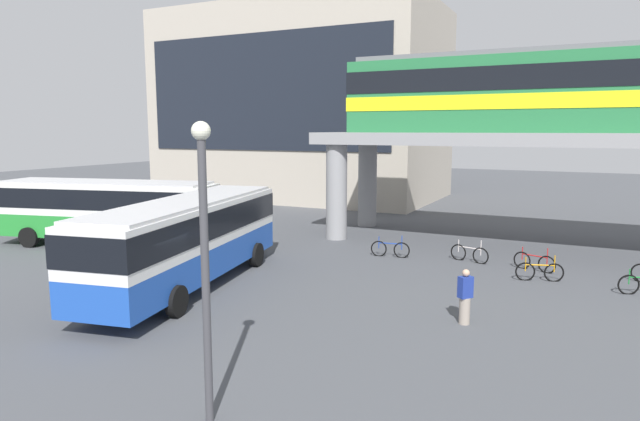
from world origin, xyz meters
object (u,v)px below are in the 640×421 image
Objects in this scene: station_building at (303,106)px; bicycle_red at (534,262)px; bus_secondary at (106,206)px; bicycle_blue at (390,249)px; train at (572,90)px; pedestrian_near_building at (465,298)px; bus_main at (188,234)px; bicycle_silver at (469,254)px; bicycle_orange at (540,272)px.

bicycle_red is at bearing -42.27° from station_building.
bicycle_red is (19.55, 4.07, -1.63)m from bus_secondary.
bicycle_blue is 1.05× the size of bicycle_red.
train is 8.65m from bicycle_red.
station_building is 24.99m from bicycle_blue.
bicycle_blue is 6.11m from bicycle_red.
station_building is 23.52m from bus_secondary.
pedestrian_near_building is at bearing -56.57° from bicycle_blue.
train is 12.57× the size of bicycle_red.
train is 1.89× the size of bus_main.
station_building reaches higher than bicycle_silver.
pedestrian_near_building reaches higher than bicycle_red.
station_building is 12.76× the size of bicycle_blue.
bus_main is 6.57× the size of bicycle_orange.
bicycle_blue is at bearing 15.84° from bus_secondary.
bus_main is (9.44, -26.81, -5.73)m from station_building.
pedestrian_near_building is (18.29, -3.52, -1.21)m from bus_secondary.
station_building is 25.58m from train.
train is 12.01× the size of bicycle_blue.
bicycle_red is 7.71m from pedestrian_near_building.
station_building is at bearing 134.31° from bicycle_silver.
bicycle_red is (-0.83, -4.75, -7.18)m from train.
bicycle_orange is (3.03, -1.95, 0.00)m from bicycle_silver.
bicycle_blue is at bearing -52.63° from station_building.
bus_secondary is at bearing 154.39° from bus_main.
train reaches higher than bicycle_orange.
bicycle_silver is at bearing 100.20° from pedestrian_near_building.
bicycle_blue is at bearing 57.17° from bus_main.
bicycle_orange is (20.93, -20.29, -7.36)m from station_building.
bus_main is at bearing -70.60° from station_building.
bus_main reaches higher than pedestrian_near_building.
bus_secondary is 6.50× the size of bicycle_silver.
bus_main is 6.36× the size of bicycle_blue.
pedestrian_near_building reaches higher than bicycle_silver.
bus_main reaches higher than bicycle_blue.
train is (21.42, -13.97, -0.18)m from station_building.
station_building is 28.79m from bicycle_red.
station_building reaches higher than bicycle_orange.
bicycle_silver is (8.46, 8.47, -1.63)m from bus_main.
bus_secondary reaches higher than pedestrian_near_building.
bicycle_orange is (-0.49, -6.32, -7.18)m from train.
pedestrian_near_building is (-2.08, -12.34, -6.76)m from train.
bus_main is at bearing -144.05° from bicycle_red.
bicycle_red is (11.16, 8.09, -1.63)m from bus_main.
station_building reaches higher than bus_secondary.
station_building is at bearing 127.37° from bicycle_blue.
bus_secondary is (-20.37, -8.82, -5.55)m from train.
bus_secondary reaches higher than bicycle_red.
bicycle_silver is (17.91, -18.34, -7.36)m from station_building.
train is at bearing 46.97° from bus_main.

